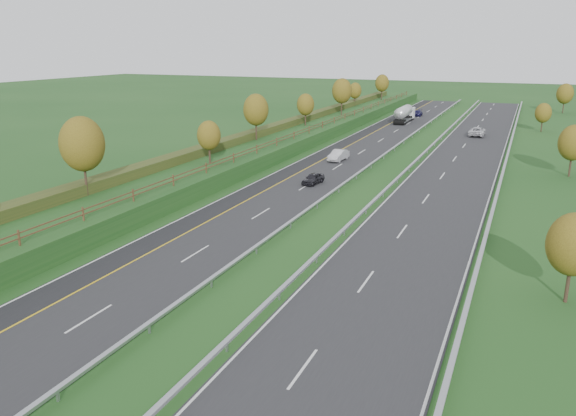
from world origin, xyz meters
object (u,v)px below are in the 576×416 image
road_tanker (405,113)px  car_small_far (418,113)px  car_silver_mid (338,155)px  car_oncoming (477,131)px  car_dark_near (313,179)px

road_tanker → car_small_far: 12.10m
car_silver_mid → car_oncoming: 35.41m
car_dark_near → car_silver_mid: bearing=103.5°
car_silver_mid → car_oncoming: size_ratio=0.80×
road_tanker → car_small_far: road_tanker is taller
road_tanker → car_small_far: (0.64, 12.03, -1.18)m
road_tanker → car_silver_mid: (0.04, -45.32, -1.06)m
car_small_far → car_oncoming: size_ratio=0.76×
car_small_far → road_tanker: bearing=-95.1°
car_dark_near → car_oncoming: bearing=79.6°
road_tanker → car_dark_near: size_ratio=2.99×
car_silver_mid → car_small_far: (0.60, 57.35, -0.12)m
car_small_far → car_dark_near: bearing=-91.3°
road_tanker → car_dark_near: bearing=-88.4°
car_small_far → car_oncoming: bearing=-61.0°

